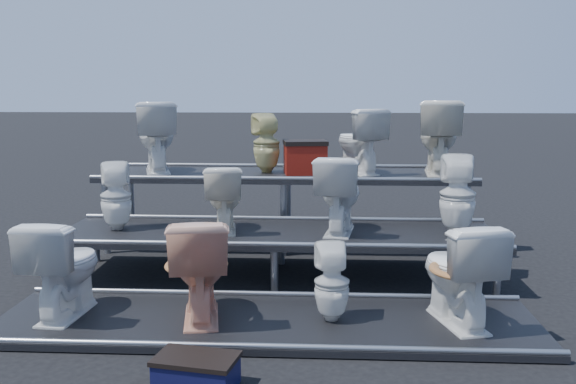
# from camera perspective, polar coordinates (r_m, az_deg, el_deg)

# --- Properties ---
(ground) EXTENTS (80.00, 80.00, 0.00)m
(ground) POSITION_cam_1_polar(r_m,az_deg,el_deg) (6.34, -0.88, -7.58)
(ground) COLOR black
(ground) RESTS_ON ground
(tier_front) EXTENTS (4.20, 1.20, 0.06)m
(tier_front) POSITION_cam_1_polar(r_m,az_deg,el_deg) (5.10, -1.93, -11.51)
(tier_front) COLOR black
(tier_front) RESTS_ON ground
(tier_mid) EXTENTS (4.20, 1.20, 0.46)m
(tier_mid) POSITION_cam_1_polar(r_m,az_deg,el_deg) (6.28, -0.89, -5.57)
(tier_mid) COLOR black
(tier_mid) RESTS_ON ground
(tier_back) EXTENTS (4.20, 1.20, 0.86)m
(tier_back) POSITION_cam_1_polar(r_m,az_deg,el_deg) (7.50, -0.19, -1.53)
(tier_back) COLOR black
(tier_back) RESTS_ON ground
(toilet_0) EXTENTS (0.50, 0.80, 0.79)m
(toilet_0) POSITION_cam_1_polar(r_m,az_deg,el_deg) (5.35, -19.31, -6.29)
(toilet_0) COLOR white
(toilet_0) RESTS_ON tier_front
(toilet_1) EXTENTS (0.59, 0.86, 0.81)m
(toilet_1) POSITION_cam_1_polar(r_m,az_deg,el_deg) (5.04, -7.89, -6.64)
(toilet_1) COLOR #EAA686
(toilet_1) RESTS_ON tier_front
(toilet_2) EXTENTS (0.30, 0.30, 0.60)m
(toilet_2) POSITION_cam_1_polar(r_m,az_deg,el_deg) (4.98, 3.92, -8.04)
(toilet_2) COLOR white
(toilet_2) RESTS_ON tier_front
(toilet_3) EXTENTS (0.63, 0.87, 0.80)m
(toilet_3) POSITION_cam_1_polar(r_m,az_deg,el_deg) (5.05, 14.89, -6.89)
(toilet_3) COLOR white
(toilet_3) RESTS_ON tier_front
(toilet_4) EXTENTS (0.37, 0.38, 0.66)m
(toilet_4) POSITION_cam_1_polar(r_m,az_deg,el_deg) (6.46, -15.05, -0.37)
(toilet_4) COLOR white
(toilet_4) RESTS_ON tier_mid
(toilet_5) EXTENTS (0.44, 0.67, 0.65)m
(toilet_5) POSITION_cam_1_polar(r_m,az_deg,el_deg) (6.21, -5.73, -0.54)
(toilet_5) COLOR silver
(toilet_5) RESTS_ON tier_mid
(toilet_6) EXTENTS (0.52, 0.78, 0.75)m
(toilet_6) POSITION_cam_1_polar(r_m,az_deg,el_deg) (6.13, 4.54, -0.18)
(toilet_6) COLOR white
(toilet_6) RESTS_ON tier_mid
(toilet_7) EXTENTS (0.37, 0.38, 0.75)m
(toilet_7) POSITION_cam_1_polar(r_m,az_deg,el_deg) (6.26, 14.85, -0.24)
(toilet_7) COLOR white
(toilet_7) RESTS_ON tier_mid
(toilet_8) EXTENTS (0.67, 0.90, 0.82)m
(toilet_8) POSITION_cam_1_polar(r_m,az_deg,el_deg) (7.62, -11.64, 4.83)
(toilet_8) COLOR white
(toilet_8) RESTS_ON tier_back
(toilet_9) EXTENTS (0.40, 0.40, 0.68)m
(toilet_9) POSITION_cam_1_polar(r_m,az_deg,el_deg) (7.41, -1.93, 4.36)
(toilet_9) COLOR #CAC483
(toilet_9) RESTS_ON tier_back
(toilet_10) EXTENTS (0.67, 0.83, 0.74)m
(toilet_10) POSITION_cam_1_polar(r_m,az_deg,el_deg) (7.38, 6.33, 4.53)
(toilet_10) COLOR white
(toilet_10) RESTS_ON tier_back
(toilet_11) EXTENTS (0.54, 0.86, 0.84)m
(toilet_11) POSITION_cam_1_polar(r_m,az_deg,el_deg) (7.48, 13.22, 4.76)
(toilet_11) COLOR silver
(toilet_11) RESTS_ON tier_back
(red_crate) EXTENTS (0.51, 0.43, 0.33)m
(red_crate) POSITION_cam_1_polar(r_m,az_deg,el_deg) (7.33, 1.53, 2.93)
(red_crate) COLOR maroon
(red_crate) RESTS_ON tier_back
(step_stool) EXTENTS (0.53, 0.38, 0.17)m
(step_stool) POSITION_cam_1_polar(r_m,az_deg,el_deg) (4.16, -8.15, -15.74)
(step_stool) COLOR #0E0F35
(step_stool) RESTS_ON ground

